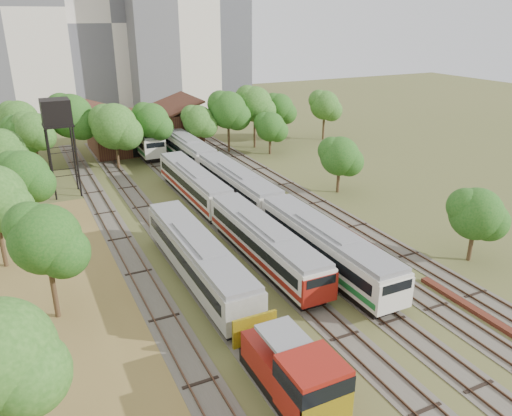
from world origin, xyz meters
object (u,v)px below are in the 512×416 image
railcar_red_set (224,209)px  water_tower (56,115)px  railcar_green_set (238,186)px  shunter_locomotive (295,376)px

railcar_red_set → water_tower: 22.52m
railcar_red_set → railcar_green_set: size_ratio=0.66×
railcar_red_set → shunter_locomotive: shunter_locomotive is taller
railcar_red_set → railcar_green_set: 6.95m
railcar_green_set → water_tower: size_ratio=4.71×
railcar_red_set → shunter_locomotive: bearing=-104.0°
railcar_red_set → railcar_green_set: railcar_green_set is taller
railcar_green_set → water_tower: 21.52m
railcar_red_set → railcar_green_set: (4.00, 5.68, 0.11)m
railcar_red_set → shunter_locomotive: (-6.00, -24.00, 0.04)m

